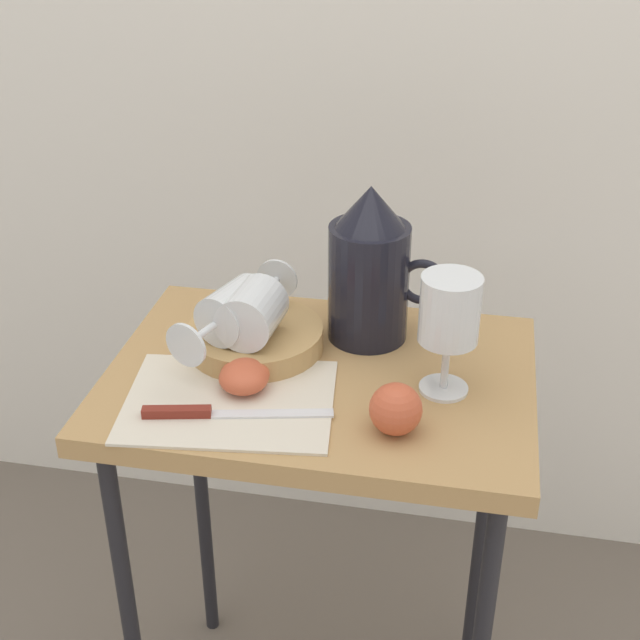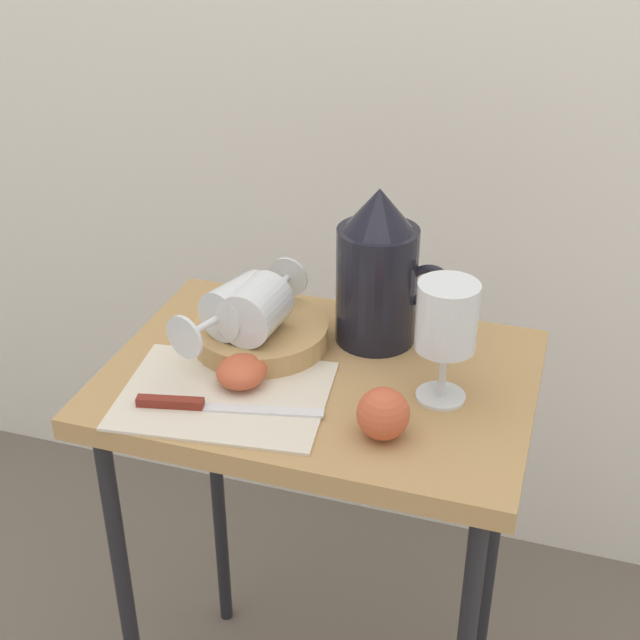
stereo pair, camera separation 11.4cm
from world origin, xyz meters
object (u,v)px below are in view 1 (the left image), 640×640
(pitcher, at_px, (369,278))
(apple_whole, at_px, (396,409))
(table, at_px, (320,422))
(apple_half_right, at_px, (244,378))
(wine_glass_tipped_far, at_px, (253,311))
(knife, at_px, (209,413))
(wine_glass_upright, at_px, (449,316))
(apple_half_left, at_px, (245,375))
(basket_tray, at_px, (255,338))
(wine_glass_tipped_near, at_px, (233,312))

(pitcher, height_order, apple_whole, pitcher)
(table, relative_size, apple_half_right, 11.15)
(apple_half_right, bearing_deg, pitcher, 52.00)
(wine_glass_tipped_far, bearing_deg, knife, -97.81)
(table, xyz_separation_m, apple_whole, (0.11, -0.11, 0.11))
(wine_glass_tipped_far, distance_m, apple_half_right, 0.10)
(wine_glass_upright, bearing_deg, apple_half_left, -169.51)
(basket_tray, distance_m, apple_half_left, 0.10)
(table, height_order, apple_half_right, apple_half_right)
(wine_glass_upright, distance_m, apple_half_right, 0.27)
(pitcher, height_order, apple_half_left, pitcher)
(basket_tray, height_order, apple_whole, apple_whole)
(table, distance_m, apple_half_left, 0.15)
(table, height_order, wine_glass_tipped_far, wine_glass_tipped_far)
(wine_glass_tipped_near, bearing_deg, apple_half_right, -66.37)
(apple_half_left, bearing_deg, pitcher, 50.73)
(basket_tray, xyz_separation_m, wine_glass_upright, (0.26, -0.05, 0.09))
(table, bearing_deg, apple_half_right, -143.18)
(pitcher, xyz_separation_m, wine_glass_tipped_far, (-0.14, -0.09, -0.02))
(wine_glass_upright, relative_size, apple_whole, 2.54)
(apple_half_right, height_order, knife, apple_half_right)
(basket_tray, height_order, pitcher, pitcher)
(wine_glass_tipped_near, relative_size, apple_whole, 2.56)
(pitcher, relative_size, wine_glass_upright, 1.39)
(apple_whole, xyz_separation_m, knife, (-0.23, -0.02, -0.02))
(basket_tray, bearing_deg, apple_whole, -35.61)
(wine_glass_tipped_near, relative_size, apple_half_left, 2.56)
(apple_half_left, distance_m, apple_whole, 0.21)
(apple_half_right, bearing_deg, wine_glass_tipped_far, 95.04)
(table, relative_size, pitcher, 3.16)
(wine_glass_upright, bearing_deg, pitcher, 134.18)
(apple_whole, bearing_deg, wine_glass_upright, 62.80)
(basket_tray, xyz_separation_m, knife, (-0.01, -0.17, -0.01))
(pitcher, bearing_deg, basket_tray, -155.38)
(wine_glass_tipped_far, height_order, knife, wine_glass_tipped_far)
(apple_whole, bearing_deg, apple_half_right, 166.87)
(pitcher, xyz_separation_m, apple_whole, (0.06, -0.22, -0.06))
(wine_glass_upright, height_order, apple_half_left, wine_glass_upright)
(basket_tray, distance_m, wine_glass_tipped_near, 0.06)
(pitcher, xyz_separation_m, wine_glass_tipped_near, (-0.17, -0.09, -0.02))
(apple_half_right, bearing_deg, table, 36.82)
(table, distance_m, apple_half_right, 0.15)
(apple_half_left, relative_size, apple_whole, 1.00)
(pitcher, bearing_deg, apple_half_right, -128.00)
(basket_tray, height_order, knife, basket_tray)
(apple_half_left, bearing_deg, wine_glass_upright, 10.49)
(apple_half_left, relative_size, apple_half_right, 1.00)
(table, distance_m, wine_glass_tipped_far, 0.18)
(knife, bearing_deg, wine_glass_tipped_far, 82.19)
(apple_half_right, bearing_deg, knife, -113.08)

